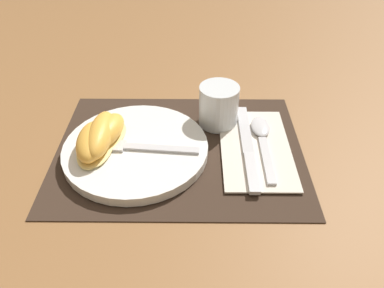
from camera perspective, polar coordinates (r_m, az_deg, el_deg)
ground_plane at (r=0.65m, az=-1.93°, el=-0.85°), size 3.00×3.00×0.00m
placemat at (r=0.65m, az=-1.94°, el=-0.72°), size 0.42×0.32×0.00m
plate at (r=0.64m, az=-8.53°, el=-0.77°), size 0.24×0.24×0.02m
juice_glass at (r=0.69m, az=4.07°, el=5.55°), size 0.07×0.07×0.08m
napkin at (r=0.65m, az=9.65°, el=-0.67°), size 0.12×0.21×0.00m
knife at (r=0.64m, az=8.47°, el=-0.48°), size 0.02×0.23×0.01m
spoon at (r=0.67m, az=10.60°, el=1.37°), size 0.03×0.17×0.01m
fork at (r=0.63m, az=-9.50°, el=-0.41°), size 0.20×0.04×0.00m
citrus_wedge_0 at (r=0.64m, az=-12.93°, el=1.85°), size 0.08×0.11×0.04m
citrus_wedge_1 at (r=0.63m, az=-13.71°, el=1.21°), size 0.05×0.12×0.04m
citrus_wedge_2 at (r=0.63m, az=-15.03°, el=0.20°), size 0.06×0.11×0.04m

